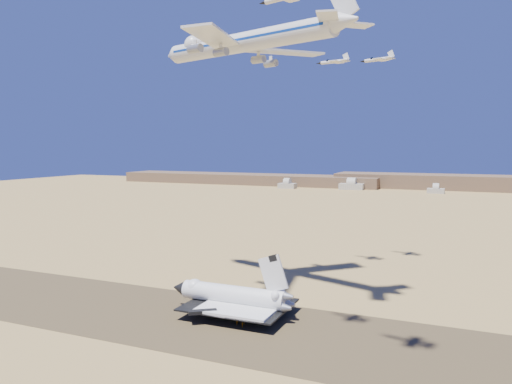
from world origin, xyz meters
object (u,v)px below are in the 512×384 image
at_px(carrier_747, 240,43).
at_px(crew_a, 244,322).
at_px(crew_b, 237,322).
at_px(crew_c, 242,324).
at_px(chase_jet_c, 334,62).
at_px(chase_jet_d, 378,59).
at_px(shuttle, 232,297).

distance_m(carrier_747, crew_a, 96.00).
distance_m(crew_b, crew_c, 2.83).
bearing_deg(chase_jet_c, crew_a, -84.59).
xyz_separation_m(carrier_747, crew_a, (14.87, -28.94, -90.32)).
bearing_deg(chase_jet_c, chase_jet_d, 59.04).
bearing_deg(chase_jet_d, crew_b, -88.53).
xyz_separation_m(shuttle, crew_c, (8.09, -9.63, -4.71)).
bearing_deg(chase_jet_d, crew_c, -86.89).
xyz_separation_m(shuttle, crew_a, (7.55, -7.17, -4.79)).
xyz_separation_m(carrier_747, chase_jet_d, (38.31, 59.95, 0.99)).
xyz_separation_m(crew_a, chase_jet_d, (23.45, 88.89, 91.31)).
relative_size(crew_b, crew_c, 0.95).
relative_size(crew_a, crew_c, 0.92).
distance_m(crew_a, chase_jet_c, 114.81).
height_order(crew_c, chase_jet_d, chase_jet_d).
relative_size(shuttle, chase_jet_d, 2.66).
xyz_separation_m(crew_c, chase_jet_d, (22.91, 91.35, 91.24)).
bearing_deg(carrier_747, chase_jet_c, 80.09).
relative_size(crew_a, chase_jet_c, 0.12).
xyz_separation_m(shuttle, carrier_747, (-7.32, 21.77, 85.53)).
bearing_deg(crew_a, chase_jet_c, -24.84).
bearing_deg(crew_b, shuttle, 26.07).
bearing_deg(chase_jet_d, crew_a, -87.59).
bearing_deg(chase_jet_c, shuttle, -91.71).
bearing_deg(crew_b, carrier_747, 14.41).
bearing_deg(shuttle, chase_jet_d, 69.25).
relative_size(carrier_747, crew_c, 45.25).
bearing_deg(crew_b, crew_c, -132.08).
bearing_deg(crew_c, chase_jet_d, -57.51).
height_order(crew_b, crew_c, crew_c).
relative_size(crew_c, chase_jet_d, 0.12).
relative_size(crew_b, chase_jet_d, 0.11).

